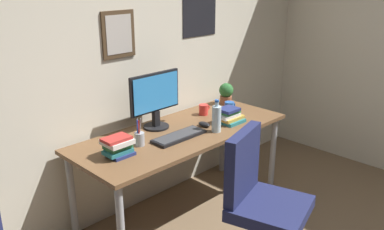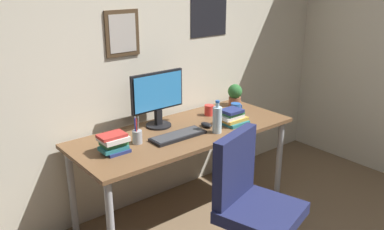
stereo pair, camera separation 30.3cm
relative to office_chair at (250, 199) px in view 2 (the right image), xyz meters
The scene contains 13 objects.
wall_back 1.45m from the office_chair, 92.32° to the left, with size 4.40×0.10×2.60m.
desk 0.81m from the office_chair, 83.73° to the left, with size 1.75×0.71×0.73m.
office_chair is the anchor object (origin of this frame).
monitor 1.08m from the office_chair, 90.85° to the left, with size 0.46×0.20×0.43m.
keyboard 0.74m from the office_chair, 92.71° to the left, with size 0.43×0.15×0.03m.
computer_mouse 0.81m from the office_chair, 70.10° to the left, with size 0.06×0.11×0.04m.
water_bottle 0.72m from the office_chair, 67.14° to the left, with size 0.07×0.07×0.25m.
coffee_mug_near 1.08m from the office_chair, 63.30° to the left, with size 0.11×0.08×0.09m.
coffee_mug_far 1.08m from the office_chair, 50.83° to the left, with size 0.12×0.08×0.10m.
potted_plant 1.34m from the office_chair, 50.15° to the left, with size 0.13×0.13×0.20m.
pen_cup 0.90m from the office_chair, 112.13° to the left, with size 0.07×0.07×0.20m.
book_stack_left 0.97m from the office_chair, 124.44° to the left, with size 0.19×0.16×0.13m.
book_stack_right 0.85m from the office_chair, 54.05° to the left, with size 0.22×0.17×0.12m.
Camera 2 is at (-1.66, -0.61, 1.89)m, focal length 38.49 mm.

